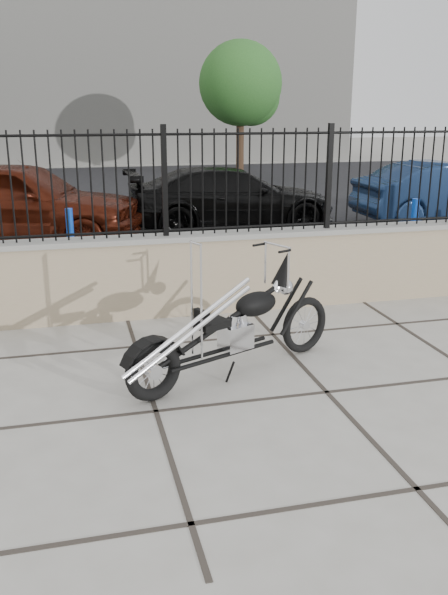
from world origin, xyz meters
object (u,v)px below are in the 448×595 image
object	(u,v)px
car_red	(18,202)
car_blue	(447,192)
chopper_motorcycle	(232,307)
car_black	(231,198)

from	to	relation	value
car_red	car_blue	size ratio (longest dim) A/B	1.14
chopper_motorcycle	car_red	distance (m)	7.03
chopper_motorcycle	car_blue	xyz separation A→B (m)	(6.54, 6.81, -0.02)
car_blue	car_red	bearing A→B (deg)	91.65
car_red	car_black	distance (m)	4.16
chopper_motorcycle	car_black	xyz separation A→B (m)	(1.87, 7.25, -0.05)
car_red	car_blue	distance (m)	8.79
chopper_motorcycle	car_blue	world-z (taller)	chopper_motorcycle
chopper_motorcycle	car_black	size ratio (longest dim) A/B	0.52
chopper_motorcycle	car_red	size ratio (longest dim) A/B	0.50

